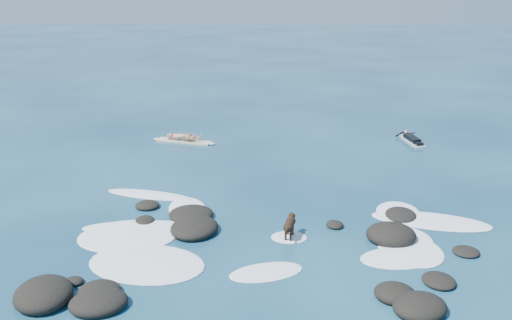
{
  "coord_description": "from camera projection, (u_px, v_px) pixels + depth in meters",
  "views": [
    {
      "loc": [
        -0.54,
        -16.6,
        7.56
      ],
      "look_at": [
        -1.58,
        4.0,
        0.9
      ],
      "focal_mm": 40.0,
      "sensor_mm": 36.0,
      "label": 1
    }
  ],
  "objects": [
    {
      "name": "paddling_surfer_rig",
      "position": [
        412.0,
        139.0,
        27.24
      ],
      "size": [
        1.11,
        2.3,
        0.4
      ],
      "rotation": [
        0.0,
        0.0,
        1.78
      ],
      "color": "silver",
      "rests_on": "ground"
    },
    {
      "name": "ground",
      "position": [
        299.0,
        226.0,
        18.07
      ],
      "size": [
        160.0,
        160.0,
        0.0
      ],
      "primitive_type": "plane",
      "color": "#0A2642",
      "rests_on": "ground"
    },
    {
      "name": "breaking_foam",
      "position": [
        262.0,
        236.0,
        17.41
      ],
      "size": [
        13.38,
        7.39,
        0.12
      ],
      "color": "white",
      "rests_on": "ground"
    },
    {
      "name": "reef_rocks",
      "position": [
        271.0,
        261.0,
        15.58
      ],
      "size": [
        14.77,
        7.38,
        0.66
      ],
      "color": "black",
      "rests_on": "ground"
    },
    {
      "name": "dog",
      "position": [
        290.0,
        224.0,
        17.1
      ],
      "size": [
        0.41,
        1.13,
        0.72
      ],
      "rotation": [
        0.0,
        0.0,
        1.4
      ],
      "color": "black",
      "rests_on": "ground"
    },
    {
      "name": "standing_surfer_rig",
      "position": [
        183.0,
        128.0,
        27.0
      ],
      "size": [
        3.16,
        1.16,
        1.82
      ],
      "rotation": [
        0.0,
        0.0,
        -0.24
      ],
      "color": "beige",
      "rests_on": "ground"
    }
  ]
}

